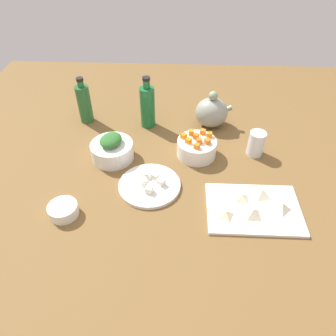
% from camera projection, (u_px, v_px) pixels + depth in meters
% --- Properties ---
extents(tabletop, '(1.90, 1.90, 0.03)m').
position_uv_depth(tabletop, '(168.00, 182.00, 1.11)').
color(tabletop, brown).
rests_on(tabletop, ground).
extents(cutting_board, '(0.29, 0.21, 0.01)m').
position_uv_depth(cutting_board, '(253.00, 209.00, 0.99)').
color(cutting_board, white).
rests_on(cutting_board, tabletop).
extents(plate_tofu, '(0.21, 0.21, 0.01)m').
position_uv_depth(plate_tofu, '(150.00, 185.00, 1.06)').
color(plate_tofu, white).
rests_on(plate_tofu, tabletop).
extents(bowl_greens, '(0.15, 0.15, 0.06)m').
position_uv_depth(bowl_greens, '(112.00, 151.00, 1.16)').
color(bowl_greens, white).
rests_on(bowl_greens, tabletop).
extents(bowl_carrots, '(0.14, 0.14, 0.06)m').
position_uv_depth(bowl_carrots, '(197.00, 148.00, 1.17)').
color(bowl_carrots, white).
rests_on(bowl_carrots, tabletop).
extents(bowl_small_side, '(0.09, 0.09, 0.04)m').
position_uv_depth(bowl_small_side, '(63.00, 210.00, 0.97)').
color(bowl_small_side, white).
rests_on(bowl_small_side, tabletop).
extents(teapot, '(0.15, 0.12, 0.16)m').
position_uv_depth(teapot, '(212.00, 112.00, 1.30)').
color(teapot, gray).
rests_on(teapot, tabletop).
extents(bottle_0, '(0.06, 0.06, 0.22)m').
position_uv_depth(bottle_0, '(147.00, 106.00, 1.28)').
color(bottle_0, '#1B6832').
rests_on(bottle_0, tabletop).
extents(bottle_1, '(0.06, 0.06, 0.20)m').
position_uv_depth(bottle_1, '(84.00, 103.00, 1.32)').
color(bottle_1, '#266531').
rests_on(bottle_1, tabletop).
extents(drinking_glass_0, '(0.06, 0.06, 0.09)m').
position_uv_depth(drinking_glass_0, '(256.00, 143.00, 1.17)').
color(drinking_glass_0, white).
rests_on(drinking_glass_0, tabletop).
extents(carrot_cube_0, '(0.02, 0.02, 0.02)m').
position_uv_depth(carrot_cube_0, '(207.00, 141.00, 1.14)').
color(carrot_cube_0, orange).
rests_on(carrot_cube_0, bowl_carrots).
extents(carrot_cube_1, '(0.02, 0.02, 0.02)m').
position_uv_depth(carrot_cube_1, '(197.00, 146.00, 1.11)').
color(carrot_cube_1, orange).
rests_on(carrot_cube_1, bowl_carrots).
extents(carrot_cube_2, '(0.03, 0.03, 0.02)m').
position_uv_depth(carrot_cube_2, '(188.00, 141.00, 1.14)').
color(carrot_cube_2, orange).
rests_on(carrot_cube_2, bowl_carrots).
extents(carrot_cube_3, '(0.02, 0.02, 0.02)m').
position_uv_depth(carrot_cube_3, '(196.00, 136.00, 1.16)').
color(carrot_cube_3, orange).
rests_on(carrot_cube_3, bowl_carrots).
extents(carrot_cube_4, '(0.02, 0.02, 0.02)m').
position_uv_depth(carrot_cube_4, '(191.00, 132.00, 1.18)').
color(carrot_cube_4, orange).
rests_on(carrot_cube_4, bowl_carrots).
extents(carrot_cube_5, '(0.02, 0.02, 0.02)m').
position_uv_depth(carrot_cube_5, '(203.00, 132.00, 1.18)').
color(carrot_cube_5, orange).
rests_on(carrot_cube_5, bowl_carrots).
extents(carrot_cube_6, '(0.02, 0.02, 0.02)m').
position_uv_depth(carrot_cube_6, '(199.00, 141.00, 1.14)').
color(carrot_cube_6, orange).
rests_on(carrot_cube_6, bowl_carrots).
extents(carrot_cube_7, '(0.02, 0.02, 0.02)m').
position_uv_depth(carrot_cube_7, '(210.00, 135.00, 1.17)').
color(carrot_cube_7, orange).
rests_on(carrot_cube_7, bowl_carrots).
extents(carrot_cube_8, '(0.03, 0.03, 0.02)m').
position_uv_depth(carrot_cube_8, '(184.00, 136.00, 1.16)').
color(carrot_cube_8, orange).
rests_on(carrot_cube_8, bowl_carrots).
extents(chopped_greens_mound, '(0.10, 0.11, 0.03)m').
position_uv_depth(chopped_greens_mound, '(111.00, 140.00, 1.13)').
color(chopped_greens_mound, '#2E692B').
rests_on(chopped_greens_mound, bowl_greens).
extents(tofu_cube_0, '(0.03, 0.03, 0.02)m').
position_uv_depth(tofu_cube_0, '(155.00, 176.00, 1.07)').
color(tofu_cube_0, white).
rests_on(tofu_cube_0, plate_tofu).
extents(tofu_cube_1, '(0.03, 0.03, 0.02)m').
position_uv_depth(tofu_cube_1, '(149.00, 190.00, 1.03)').
color(tofu_cube_1, white).
rests_on(tofu_cube_1, plate_tofu).
extents(tofu_cube_2, '(0.03, 0.03, 0.02)m').
position_uv_depth(tofu_cube_2, '(161.00, 182.00, 1.05)').
color(tofu_cube_2, white).
rests_on(tofu_cube_2, plate_tofu).
extents(tofu_cube_3, '(0.03, 0.03, 0.02)m').
position_uv_depth(tofu_cube_3, '(144.00, 182.00, 1.05)').
color(tofu_cube_3, white).
rests_on(tofu_cube_3, plate_tofu).
extents(tofu_cube_4, '(0.03, 0.03, 0.02)m').
position_uv_depth(tofu_cube_4, '(145.00, 175.00, 1.08)').
color(tofu_cube_4, white).
rests_on(tofu_cube_4, plate_tofu).
extents(dumpling_0, '(0.05, 0.06, 0.03)m').
position_uv_depth(dumpling_0, '(282.00, 206.00, 0.97)').
color(dumpling_0, beige).
rests_on(dumpling_0, cutting_board).
extents(dumpling_1, '(0.06, 0.06, 0.02)m').
position_uv_depth(dumpling_1, '(242.00, 197.00, 1.01)').
color(dumpling_1, beige).
rests_on(dumpling_1, cutting_board).
extents(dumpling_2, '(0.07, 0.07, 0.03)m').
position_uv_depth(dumpling_2, '(254.00, 212.00, 0.95)').
color(dumpling_2, beige).
rests_on(dumpling_2, cutting_board).
extents(dumpling_3, '(0.06, 0.05, 0.02)m').
position_uv_depth(dumpling_3, '(226.00, 214.00, 0.95)').
color(dumpling_3, beige).
rests_on(dumpling_3, cutting_board).
extents(dumpling_4, '(0.07, 0.07, 0.03)m').
position_uv_depth(dumpling_4, '(262.00, 193.00, 1.01)').
color(dumpling_4, beige).
rests_on(dumpling_4, cutting_board).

